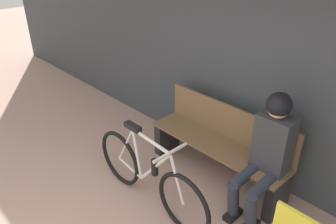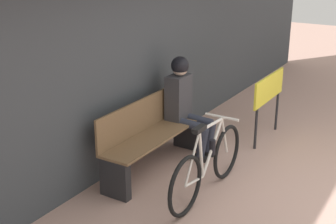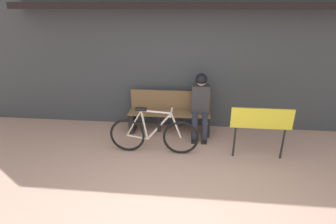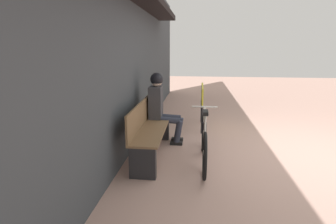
{
  "view_description": "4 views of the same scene",
  "coord_description": "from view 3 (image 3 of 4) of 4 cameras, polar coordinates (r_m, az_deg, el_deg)",
  "views": [
    {
      "loc": [
        1.5,
        -0.11,
        2.49
      ],
      "look_at": [
        -0.53,
        1.85,
        0.95
      ],
      "focal_mm": 35.0,
      "sensor_mm": 36.0,
      "label": 1
    },
    {
      "loc": [
        -4.59,
        -0.49,
        2.59
      ],
      "look_at": [
        -0.59,
        1.98,
        0.91
      ],
      "focal_mm": 50.0,
      "sensor_mm": 36.0,
      "label": 2
    },
    {
      "loc": [
        0.18,
        -2.59,
        2.56
      ],
      "look_at": [
        -0.27,
        1.98,
        0.62
      ],
      "focal_mm": 28.0,
      "sensor_mm": 36.0,
      "label": 3
    },
    {
      "loc": [
        -4.23,
        1.66,
        1.71
      ],
      "look_at": [
        -0.4,
        2.09,
        0.76
      ],
      "focal_mm": 28.0,
      "sensor_mm": 36.0,
      "label": 4
    }
  ],
  "objects": [
    {
      "name": "ground_plane",
      "position": [
        3.64,
        1.26,
        -21.76
      ],
      "size": [
        24.0,
        24.0,
        0.0
      ],
      "primitive_type": "plane",
      "color": "tan"
    },
    {
      "name": "person_seated",
      "position": [
        5.22,
        7.07,
        2.29
      ],
      "size": [
        0.34,
        0.61,
        1.29
      ],
      "color": "#2D3342",
      "rests_on": "ground_plane"
    },
    {
      "name": "signboard",
      "position": [
        4.68,
        19.67,
        -1.99
      ],
      "size": [
        1.03,
        0.04,
        0.93
      ],
      "color": "#232326",
      "rests_on": "ground_plane"
    },
    {
      "name": "storefront_wall",
      "position": [
        5.45,
        3.79,
        13.36
      ],
      "size": [
        12.0,
        0.56,
        3.2
      ],
      "color": "#3D4247",
      "rests_on": "ground_plane"
    },
    {
      "name": "park_bench_near",
      "position": [
        5.46,
        0.35,
        -0.32
      ],
      "size": [
        1.66,
        0.42,
        0.87
      ],
      "color": "brown",
      "rests_on": "ground_plane"
    },
    {
      "name": "bicycle",
      "position": [
        4.72,
        -3.1,
        -4.96
      ],
      "size": [
        1.62,
        0.4,
        0.87
      ],
      "color": "black",
      "rests_on": "ground_plane"
    }
  ]
}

